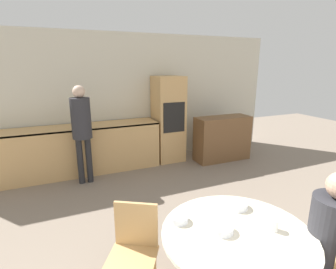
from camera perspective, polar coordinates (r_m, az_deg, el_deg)
wall_back at (r=5.48m, az=-9.17°, el=7.57°), size 6.72×0.05×2.60m
kitchen_counter at (r=5.16m, az=-18.83°, el=-3.02°), size 2.99×0.60×0.90m
oven_unit at (r=5.48m, az=0.06°, el=3.36°), size 0.58×0.59×1.77m
sideboard at (r=5.69m, az=11.72°, el=-0.83°), size 1.18×0.45×0.93m
dining_table at (r=2.30m, az=14.40°, el=-25.00°), size 1.14×1.14×0.78m
chair_far_left at (r=2.44m, az=-7.45°, el=-23.25°), size 0.55×0.55×0.85m
person_seated at (r=2.42m, az=32.46°, el=-18.92°), size 0.34×0.40×1.26m
person_standing at (r=4.54m, az=-18.31°, el=2.18°), size 0.32×0.32×1.67m
cup at (r=2.23m, az=21.96°, el=-17.78°), size 0.07×0.07×0.09m
bowl_near at (r=2.11m, az=11.66°, el=-19.43°), size 0.17×0.17×0.05m
bowl_centre at (r=2.19m, az=2.33°, el=-17.83°), size 0.15×0.15×0.05m
bowl_far at (r=2.44m, az=14.75°, el=-14.58°), size 0.19×0.19×0.05m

